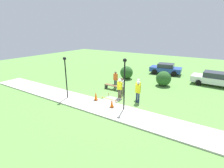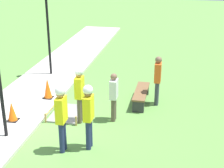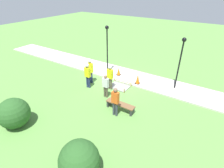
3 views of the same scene
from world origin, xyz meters
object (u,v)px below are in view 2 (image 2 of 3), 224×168
(traffic_cone_near_patch, at_px, (48,88))
(bystander_in_gray_shirt, at_px, (114,94))
(worker_trainee, at_px, (61,112))
(bystander_in_orange_shirt, at_px, (158,78))
(traffic_cone_far_patch, at_px, (12,111))
(lamppost_far, at_px, (47,19))
(park_bench, at_px, (141,94))
(worker_assistant, at_px, (79,90))
(worker_supervisor, at_px, (88,111))

(traffic_cone_near_patch, xyz_separation_m, bystander_in_gray_shirt, (1.04, 2.66, 0.43))
(worker_trainee, relative_size, bystander_in_orange_shirt, 1.08)
(bystander_in_orange_shirt, bearing_deg, traffic_cone_far_patch, -61.34)
(traffic_cone_far_patch, xyz_separation_m, lamppost_far, (-4.43, -0.41, 2.07))
(bystander_in_orange_shirt, distance_m, lamppost_far, 5.40)
(park_bench, xyz_separation_m, worker_trainee, (3.59, -1.71, 0.84))
(worker_trainee, bearing_deg, park_bench, 154.60)
(lamppost_far, bearing_deg, worker_trainee, 24.00)
(traffic_cone_far_patch, xyz_separation_m, bystander_in_gray_shirt, (-0.87, 3.10, 0.48))
(park_bench, relative_size, bystander_in_gray_shirt, 1.11)
(worker_trainee, xyz_separation_m, lamppost_far, (-5.63, -2.51, 1.31))
(traffic_cone_near_patch, xyz_separation_m, lamppost_far, (-2.52, -0.85, 2.01))
(bystander_in_gray_shirt, bearing_deg, traffic_cone_far_patch, -74.33)
(bystander_in_orange_shirt, bearing_deg, park_bench, -90.79)
(bystander_in_orange_shirt, bearing_deg, lamppost_far, -113.22)
(bystander_in_gray_shirt, bearing_deg, park_bench, 155.29)
(worker_trainee, xyz_separation_m, bystander_in_gray_shirt, (-2.07, 1.01, -0.27))
(bystander_in_orange_shirt, height_order, lamppost_far, lamppost_far)
(bystander_in_gray_shirt, xyz_separation_m, lamppost_far, (-3.56, -3.51, 1.59))
(traffic_cone_near_patch, xyz_separation_m, worker_assistant, (1.38, 1.64, 0.64))
(park_bench, bearing_deg, traffic_cone_near_patch, -81.86)
(traffic_cone_far_patch, distance_m, worker_assistant, 2.26)
(lamppost_far, bearing_deg, bystander_in_orange_shirt, 66.78)
(traffic_cone_near_patch, height_order, traffic_cone_far_patch, traffic_cone_near_patch)
(worker_trainee, bearing_deg, lamppost_far, -156.00)
(traffic_cone_near_patch, height_order, worker_trainee, worker_trainee)
(worker_supervisor, distance_m, worker_assistant, 1.59)
(park_bench, distance_m, bystander_in_gray_shirt, 1.77)
(worker_supervisor, height_order, worker_trainee, worker_trainee)
(park_bench, distance_m, worker_assistant, 2.65)
(traffic_cone_near_patch, distance_m, bystander_in_orange_shirt, 3.99)
(bystander_in_orange_shirt, bearing_deg, worker_assistant, -50.99)
(worker_supervisor, bearing_deg, bystander_in_gray_shirt, 169.11)
(worker_assistant, bearing_deg, worker_supervisor, 25.38)
(worker_assistant, relative_size, bystander_in_gray_shirt, 1.15)
(traffic_cone_near_patch, relative_size, worker_assistant, 0.41)
(worker_trainee, height_order, bystander_in_gray_shirt, worker_trainee)
(traffic_cone_near_patch, distance_m, traffic_cone_far_patch, 1.97)
(park_bench, height_order, lamppost_far, lamppost_far)
(traffic_cone_far_patch, height_order, lamppost_far, lamppost_far)
(traffic_cone_far_patch, xyz_separation_m, worker_trainee, (1.20, 2.10, 0.76))
(bystander_in_orange_shirt, height_order, bystander_in_gray_shirt, bystander_in_orange_shirt)
(bystander_in_gray_shirt, bearing_deg, worker_trainee, -25.91)
(worker_assistant, height_order, bystander_in_orange_shirt, worker_assistant)
(worker_trainee, distance_m, bystander_in_gray_shirt, 2.32)
(traffic_cone_near_patch, distance_m, lamppost_far, 3.34)
(park_bench, relative_size, lamppost_far, 0.49)
(bystander_in_gray_shirt, bearing_deg, bystander_in_orange_shirt, 140.23)
(traffic_cone_far_patch, height_order, worker_assistant, worker_assistant)
(worker_supervisor, bearing_deg, bystander_in_orange_shirt, 154.02)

